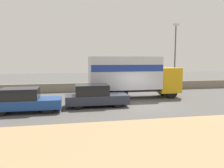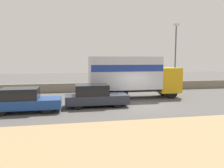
{
  "view_description": "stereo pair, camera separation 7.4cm",
  "coord_description": "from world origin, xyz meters",
  "px_view_note": "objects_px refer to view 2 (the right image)",
  "views": [
    {
      "loc": [
        -5.21,
        -15.28,
        3.39
      ],
      "look_at": [
        -1.82,
        1.59,
        1.44
      ],
      "focal_mm": 35.0,
      "sensor_mm": 36.0,
      "label": 1
    },
    {
      "loc": [
        -5.13,
        -15.3,
        3.39
      ],
      "look_at": [
        -1.82,
        1.59,
        1.44
      ],
      "focal_mm": 35.0,
      "sensor_mm": 36.0,
      "label": 2
    }
  ],
  "objects_px": {
    "car_hatchback": "(95,96)",
    "box_truck": "(131,74)",
    "car_sedan_second": "(24,100)",
    "street_lamp": "(175,52)"
  },
  "relations": [
    {
      "from": "box_truck",
      "to": "car_hatchback",
      "type": "height_order",
      "value": "box_truck"
    },
    {
      "from": "box_truck",
      "to": "car_sedan_second",
      "type": "distance_m",
      "value": 9.08
    },
    {
      "from": "box_truck",
      "to": "car_hatchback",
      "type": "relative_size",
      "value": 1.78
    },
    {
      "from": "street_lamp",
      "to": "box_truck",
      "type": "height_order",
      "value": "street_lamp"
    },
    {
      "from": "car_sedan_second",
      "to": "car_hatchback",
      "type": "bearing_deg",
      "value": 10.51
    },
    {
      "from": "car_sedan_second",
      "to": "box_truck",
      "type": "bearing_deg",
      "value": 24.17
    },
    {
      "from": "street_lamp",
      "to": "box_truck",
      "type": "relative_size",
      "value": 0.9
    },
    {
      "from": "street_lamp",
      "to": "box_truck",
      "type": "xyz_separation_m",
      "value": [
        -6.08,
        -3.88,
        -2.06
      ]
    },
    {
      "from": "car_hatchback",
      "to": "box_truck",
      "type": "bearing_deg",
      "value": 38.6
    },
    {
      "from": "street_lamp",
      "to": "box_truck",
      "type": "bearing_deg",
      "value": -147.46
    }
  ]
}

